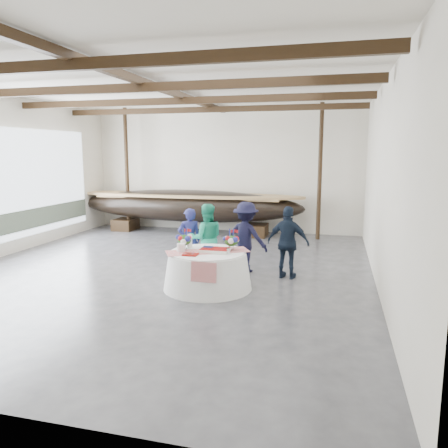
# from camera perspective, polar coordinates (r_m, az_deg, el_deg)

# --- Properties ---
(floor) EXTENTS (10.00, 12.00, 0.01)m
(floor) POSITION_cam_1_polar(r_m,az_deg,el_deg) (10.95, -7.92, -6.16)
(floor) COLOR #3D3D42
(floor) RESTS_ON ground
(wall_back) EXTENTS (10.00, 0.02, 4.50)m
(wall_back) POSITION_cam_1_polar(r_m,az_deg,el_deg) (16.26, 0.04, 7.05)
(wall_back) COLOR silver
(wall_back) RESTS_ON ground
(wall_right) EXTENTS (0.02, 12.00, 4.50)m
(wall_right) POSITION_cam_1_polar(r_m,az_deg,el_deg) (9.79, 20.01, 4.91)
(wall_right) COLOR silver
(wall_right) RESTS_ON ground
(ceiling) EXTENTS (10.00, 12.00, 0.01)m
(ceiling) POSITION_cam_1_polar(r_m,az_deg,el_deg) (10.67, -8.49, 17.83)
(ceiling) COLOR white
(ceiling) RESTS_ON wall_back
(pavilion_structure) EXTENTS (9.80, 11.76, 4.50)m
(pavilion_structure) POSITION_cam_1_polar(r_m,az_deg,el_deg) (11.40, -6.68, 14.80)
(pavilion_structure) COLOR black
(pavilion_structure) RESTS_ON ground
(open_bay) EXTENTS (0.03, 7.00, 3.20)m
(open_bay) POSITION_cam_1_polar(r_m,az_deg,el_deg) (14.06, -25.48, 4.04)
(open_bay) COLOR silver
(open_bay) RESTS_ON ground
(longboat_display) EXTENTS (8.38, 1.68, 1.57)m
(longboat_display) POSITION_cam_1_polar(r_m,az_deg,el_deg) (15.83, -4.72, 2.43)
(longboat_display) COLOR black
(longboat_display) RESTS_ON ground
(banquet_table) EXTENTS (1.91, 1.91, 0.82)m
(banquet_table) POSITION_cam_1_polar(r_m,az_deg,el_deg) (9.45, -2.15, -6.02)
(banquet_table) COLOR white
(banquet_table) RESTS_ON ground
(tabletop_items) EXTENTS (1.81, 1.32, 0.40)m
(tabletop_items) POSITION_cam_1_polar(r_m,az_deg,el_deg) (9.46, -2.34, -2.54)
(tabletop_items) COLOR red
(tabletop_items) RESTS_ON banquet_table
(guest_woman_blue) EXTENTS (0.69, 0.62, 1.57)m
(guest_woman_blue) POSITION_cam_1_polar(r_m,az_deg,el_deg) (10.73, -4.53, -2.10)
(guest_woman_blue) COLOR navy
(guest_woman_blue) RESTS_ON ground
(guest_woman_teal) EXTENTS (1.00, 0.89, 1.69)m
(guest_woman_teal) POSITION_cam_1_polar(r_m,az_deg,el_deg) (10.58, -2.31, -1.90)
(guest_woman_teal) COLOR #20A67F
(guest_woman_teal) RESTS_ON ground
(guest_man_left) EXTENTS (1.25, 0.93, 1.73)m
(guest_man_left) POSITION_cam_1_polar(r_m,az_deg,el_deg) (10.67, 2.86, -1.71)
(guest_man_left) COLOR black
(guest_man_left) RESTS_ON ground
(guest_man_right) EXTENTS (1.05, 0.60, 1.69)m
(guest_man_right) POSITION_cam_1_polar(r_m,az_deg,el_deg) (10.20, 8.38, -2.42)
(guest_man_right) COLOR black
(guest_man_right) RESTS_ON ground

